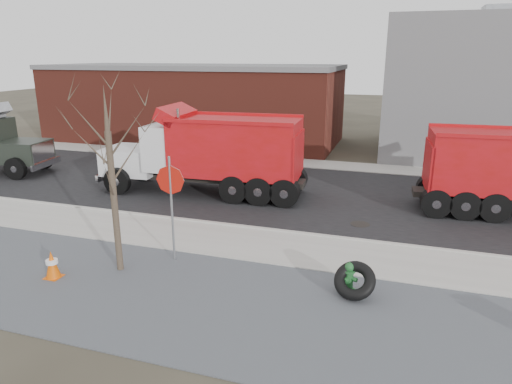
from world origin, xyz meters
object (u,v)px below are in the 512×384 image
(fire_hydrant, at_px, (349,279))
(dump_truck_red_b, at_px, (210,151))
(stop_sign, at_px, (171,192))
(truck_tire, at_px, (355,281))

(fire_hydrant, height_order, dump_truck_red_b, dump_truck_red_b)
(dump_truck_red_b, bearing_deg, stop_sign, 100.55)
(truck_tire, height_order, dump_truck_red_b, dump_truck_red_b)
(stop_sign, bearing_deg, dump_truck_red_b, 124.05)
(fire_hydrant, bearing_deg, truck_tire, -22.80)
(fire_hydrant, relative_size, stop_sign, 0.27)
(fire_hydrant, height_order, truck_tire, truck_tire)
(stop_sign, relative_size, dump_truck_red_b, 0.35)
(fire_hydrant, xyz_separation_m, dump_truck_red_b, (-6.89, 7.06, 1.54))
(fire_hydrant, xyz_separation_m, stop_sign, (-5.20, 0.38, 1.75))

